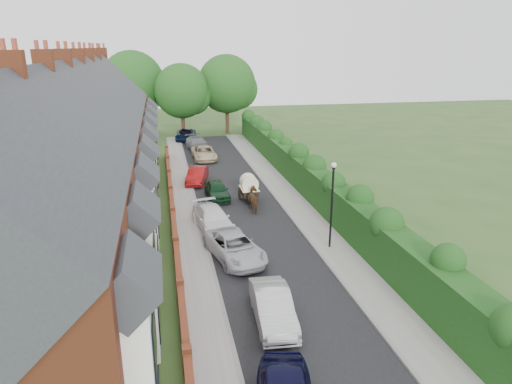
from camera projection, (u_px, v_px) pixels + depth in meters
ground at (292, 288)px, 22.13m from camera, size 140.00×140.00×0.00m
road at (242, 212)px, 32.29m from camera, size 6.00×58.00×0.02m
pavement_hedge_side at (298, 208)px, 33.07m from camera, size 2.20×58.00×0.12m
pavement_house_side at (188, 215)px, 31.53m from camera, size 1.70×58.00×0.12m
kerb_hedge_side at (284, 208)px, 32.87m from camera, size 0.18×58.00×0.13m
kerb_house_side at (199, 215)px, 31.68m from camera, size 0.18×58.00×0.13m
hedge at (322, 186)px, 32.95m from camera, size 2.10×58.00×2.85m
terrace_row at (78, 162)px, 27.97m from camera, size 9.05×40.50×11.50m
garden_wall_row at (173, 216)px, 30.28m from camera, size 0.35×40.35×1.10m
lamppost at (332, 195)px, 25.52m from camera, size 0.32×0.32×5.16m
tree_far_left at (184, 92)px, 57.25m from camera, size 7.14×6.80×9.29m
tree_far_right at (229, 85)px, 60.10m from camera, size 7.98×7.60×10.31m
tree_far_back at (136, 84)px, 58.61m from camera, size 8.40×8.00×10.82m
car_silver_a at (273, 307)px, 19.26m from camera, size 1.75×4.41×1.43m
car_silver_b at (235, 247)px, 25.06m from camera, size 3.41×5.36×1.38m
car_white at (213, 219)px, 29.12m from camera, size 2.75×5.12×1.41m
car_green at (217, 190)px, 35.05m from camera, size 1.76×4.03×1.35m
car_red at (197, 175)px, 39.06m from camera, size 2.38×4.32×1.35m
car_beige at (204, 153)px, 47.16m from camera, size 2.40×5.00×1.37m
car_grey at (197, 144)px, 51.36m from camera, size 2.79×5.37×1.49m
car_black at (186, 134)px, 57.37m from camera, size 2.37×4.17×1.34m
horse at (255, 200)px, 32.30m from camera, size 1.09×2.06×1.68m
horse_cart at (249, 186)px, 34.18m from camera, size 1.33×2.94×2.12m
car_extra_far at (186, 135)px, 56.94m from camera, size 2.94×5.20×1.37m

